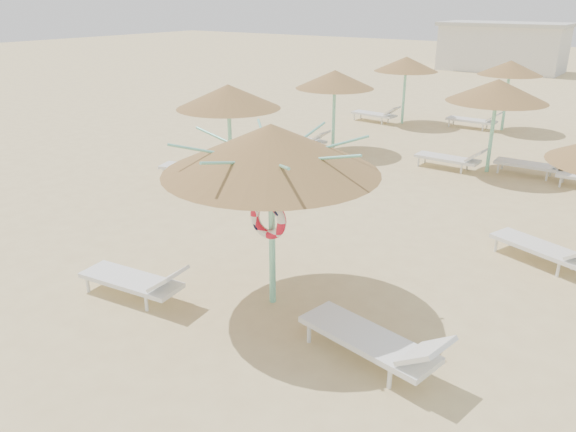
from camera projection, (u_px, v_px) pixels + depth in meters
The scene contains 6 objects.
ground at pixel (273, 300), 9.65m from camera, with size 120.00×120.00×0.00m, color #D9C184.
main_palapa at pixel (271, 149), 8.64m from camera, with size 3.43×3.43×3.08m.
lounger_main_a at pixel (137, 280), 9.59m from camera, with size 2.08×0.84×0.74m.
lounger_main_b at pixel (376, 341), 7.83m from camera, with size 2.33×1.08×0.82m.
palapa_field at pixel (558, 99), 15.02m from camera, with size 18.75×14.31×2.72m.
service_hut at pixel (503, 47), 38.94m from camera, with size 8.40×4.40×3.25m.
Camera 1 is at (5.07, -6.77, 4.87)m, focal length 35.00 mm.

